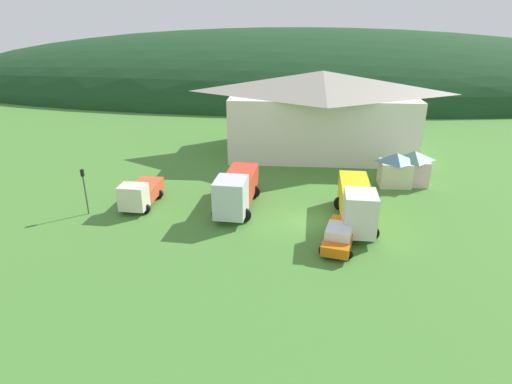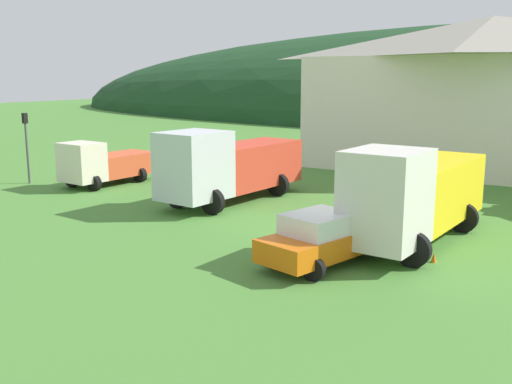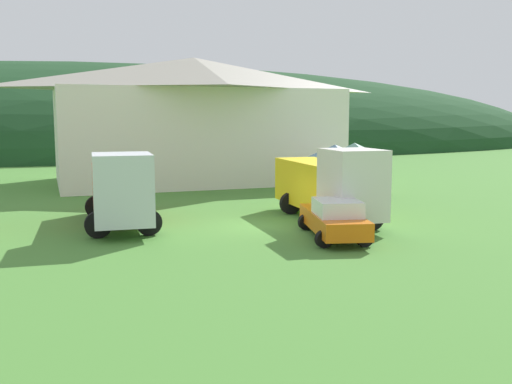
{
  "view_description": "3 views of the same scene",
  "coord_description": "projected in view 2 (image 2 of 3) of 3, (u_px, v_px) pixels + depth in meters",
  "views": [
    {
      "loc": [
        -1.69,
        -30.36,
        14.89
      ],
      "look_at": [
        -4.27,
        1.36,
        1.8
      ],
      "focal_mm": 30.22,
      "sensor_mm": 36.0,
      "label": 1
    },
    {
      "loc": [
        9.74,
        -19.84,
        5.84
      ],
      "look_at": [
        -3.52,
        0.64,
        0.96
      ],
      "focal_mm": 41.6,
      "sensor_mm": 36.0,
      "label": 2
    },
    {
      "loc": [
        -8.97,
        -24.47,
        4.97
      ],
      "look_at": [
        1.16,
        3.66,
        1.05
      ],
      "focal_mm": 41.01,
      "sensor_mm": 36.0,
      "label": 3
    }
  ],
  "objects": [
    {
      "name": "service_pickup_orange",
      "position": [
        329.0,
        237.0,
        18.53
      ],
      "size": [
        3.05,
        5.5,
        1.66
      ],
      "rotation": [
        0.0,
        0.0,
        -1.81
      ],
      "color": "orange",
      "rests_on": "ground"
    },
    {
      "name": "traffic_cone_near_pickup",
      "position": [
        434.0,
        262.0,
        18.68
      ],
      "size": [
        0.36,
        0.36,
        0.62
      ],
      "primitive_type": "cone",
      "color": "orange",
      "rests_on": "ground"
    },
    {
      "name": "traffic_light_west",
      "position": [
        27.0,
        140.0,
        31.69
      ],
      "size": [
        0.2,
        0.32,
        3.79
      ],
      "color": "#4C4C51",
      "rests_on": "ground"
    },
    {
      "name": "tow_truck_silver",
      "position": [
        227.0,
        165.0,
        27.04
      ],
      "size": [
        3.47,
        8.23,
        3.44
      ],
      "rotation": [
        0.0,
        0.0,
        -1.64
      ],
      "color": "silver",
      "rests_on": "ground"
    },
    {
      "name": "ground_plane",
      "position": [
        324.0,
        229.0,
        22.66
      ],
      "size": [
        200.0,
        200.0,
        0.0
      ],
      "primitive_type": "plane",
      "color": "#477F33"
    },
    {
      "name": "depot_building",
      "position": [
        489.0,
        91.0,
        36.35
      ],
      "size": [
        21.53,
        12.47,
        9.26
      ],
      "color": "white",
      "rests_on": "ground"
    },
    {
      "name": "light_truck_cream",
      "position": [
        103.0,
        163.0,
        31.43
      ],
      "size": [
        2.74,
        5.3,
        2.39
      ],
      "rotation": [
        0.0,
        0.0,
        -1.62
      ],
      "color": "beige",
      "rests_on": "ground"
    },
    {
      "name": "flatbed_truck_yellow",
      "position": [
        414.0,
        193.0,
        20.37
      ],
      "size": [
        3.26,
        8.41,
        3.55
      ],
      "rotation": [
        0.0,
        0.0,
        -1.62
      ],
      "color": "silver",
      "rests_on": "ground"
    }
  ]
}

